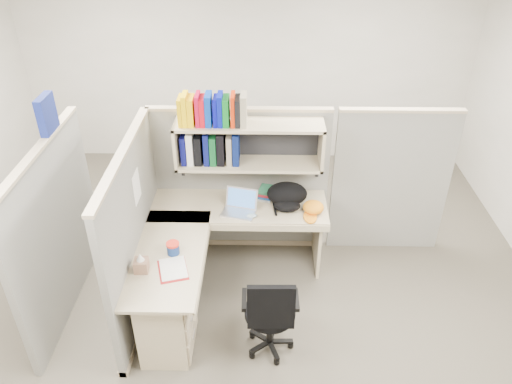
{
  "coord_description": "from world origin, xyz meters",
  "views": [
    {
      "loc": [
        0.24,
        -3.52,
        3.49
      ],
      "look_at": [
        0.17,
        0.25,
        1.09
      ],
      "focal_mm": 35.0,
      "sensor_mm": 36.0,
      "label": 1
    }
  ],
  "objects_px": {
    "snack_canister": "(173,248)",
    "task_chair": "(270,325)",
    "laptop": "(239,204)",
    "backpack": "(287,197)",
    "desk": "(189,287)"
  },
  "relations": [
    {
      "from": "laptop",
      "to": "task_chair",
      "type": "relative_size",
      "value": 0.35
    },
    {
      "from": "laptop",
      "to": "backpack",
      "type": "relative_size",
      "value": 0.79
    },
    {
      "from": "laptop",
      "to": "task_chair",
      "type": "height_order",
      "value": "laptop"
    },
    {
      "from": "desk",
      "to": "task_chair",
      "type": "height_order",
      "value": "task_chair"
    },
    {
      "from": "backpack",
      "to": "task_chair",
      "type": "distance_m",
      "value": 1.29
    },
    {
      "from": "snack_canister",
      "to": "task_chair",
      "type": "xyz_separation_m",
      "value": [
        0.84,
        -0.43,
        -0.47
      ]
    },
    {
      "from": "desk",
      "to": "task_chair",
      "type": "bearing_deg",
      "value": -24.19
    },
    {
      "from": "desk",
      "to": "snack_canister",
      "type": "bearing_deg",
      "value": 139.77
    },
    {
      "from": "desk",
      "to": "task_chair",
      "type": "relative_size",
      "value": 1.94
    },
    {
      "from": "backpack",
      "to": "task_chair",
      "type": "relative_size",
      "value": 0.44
    },
    {
      "from": "desk",
      "to": "laptop",
      "type": "relative_size",
      "value": 5.56
    },
    {
      "from": "laptop",
      "to": "snack_canister",
      "type": "relative_size",
      "value": 2.77
    },
    {
      "from": "desk",
      "to": "snack_canister",
      "type": "relative_size",
      "value": 15.4
    },
    {
      "from": "snack_canister",
      "to": "task_chair",
      "type": "height_order",
      "value": "task_chair"
    },
    {
      "from": "desk",
      "to": "task_chair",
      "type": "xyz_separation_m",
      "value": [
        0.71,
        -0.32,
        -0.12
      ]
    }
  ]
}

